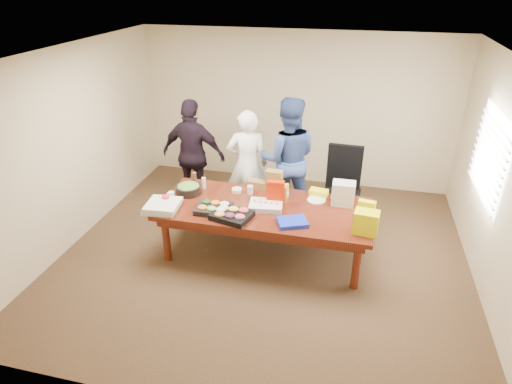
% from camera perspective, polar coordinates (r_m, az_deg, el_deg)
% --- Properties ---
extents(floor, '(5.50, 5.00, 0.02)m').
position_cam_1_polar(floor, '(6.13, 1.10, -8.19)').
color(floor, '#47301E').
rests_on(floor, ground).
extents(ceiling, '(5.50, 5.00, 0.02)m').
position_cam_1_polar(ceiling, '(5.05, 1.38, 17.78)').
color(ceiling, white).
rests_on(ceiling, wall_back).
extents(wall_back, '(5.50, 0.04, 2.70)m').
position_cam_1_polar(wall_back, '(7.77, 5.25, 10.78)').
color(wall_back, beige).
rests_on(wall_back, floor).
extents(wall_front, '(5.50, 0.04, 2.70)m').
position_cam_1_polar(wall_front, '(3.40, -8.08, -13.29)').
color(wall_front, beige).
rests_on(wall_front, floor).
extents(wall_left, '(0.04, 5.00, 2.70)m').
position_cam_1_polar(wall_left, '(6.56, -23.08, 5.51)').
color(wall_left, beige).
rests_on(wall_left, floor).
extents(wall_right, '(0.04, 5.00, 2.70)m').
position_cam_1_polar(wall_right, '(5.61, 29.82, 0.42)').
color(wall_right, beige).
rests_on(wall_right, floor).
extents(window_panel, '(0.03, 1.40, 1.10)m').
position_cam_1_polar(window_panel, '(6.08, 28.59, 4.21)').
color(window_panel, white).
rests_on(window_panel, wall_right).
extents(window_blinds, '(0.04, 1.36, 1.00)m').
position_cam_1_polar(window_blinds, '(6.07, 28.22, 4.25)').
color(window_blinds, beige).
rests_on(window_blinds, wall_right).
extents(conference_table, '(2.80, 1.20, 0.75)m').
position_cam_1_polar(conference_table, '(5.91, 1.13, -5.15)').
color(conference_table, '#4C1C0F').
rests_on(conference_table, floor).
extents(office_chair, '(0.65, 0.65, 1.23)m').
position_cam_1_polar(office_chair, '(6.48, 11.24, -0.18)').
color(office_chair, black).
rests_on(office_chair, floor).
extents(person_center, '(0.72, 0.56, 1.74)m').
position_cam_1_polar(person_center, '(6.68, -1.16, 3.66)').
color(person_center, white).
rests_on(person_center, floor).
extents(person_right, '(1.06, 0.89, 1.93)m').
position_cam_1_polar(person_right, '(6.66, 4.17, 4.41)').
color(person_right, '#354C88').
rests_on(person_right, floor).
extents(person_left, '(1.09, 0.52, 1.81)m').
position_cam_1_polar(person_left, '(7.01, -8.27, 4.89)').
color(person_left, black).
rests_on(person_left, floor).
extents(veggie_tray, '(0.46, 0.36, 0.07)m').
position_cam_1_polar(veggie_tray, '(5.63, -5.63, -2.21)').
color(veggie_tray, black).
rests_on(veggie_tray, conference_table).
extents(fruit_tray, '(0.55, 0.48, 0.07)m').
position_cam_1_polar(fruit_tray, '(5.46, -3.24, -3.12)').
color(fruit_tray, black).
rests_on(fruit_tray, conference_table).
extents(sheet_cake, '(0.47, 0.37, 0.08)m').
position_cam_1_polar(sheet_cake, '(5.67, 1.31, -1.80)').
color(sheet_cake, silver).
rests_on(sheet_cake, conference_table).
extents(salad_bowl, '(0.42, 0.42, 0.12)m').
position_cam_1_polar(salad_bowl, '(6.11, -8.93, 0.34)').
color(salad_bowl, black).
rests_on(salad_bowl, conference_table).
extents(chip_bag_blue, '(0.43, 0.38, 0.05)m').
position_cam_1_polar(chip_bag_blue, '(5.35, 4.83, -4.00)').
color(chip_bag_blue, '#162BC5').
rests_on(chip_bag_blue, conference_table).
extents(chip_bag_red, '(0.24, 0.11, 0.34)m').
position_cam_1_polar(chip_bag_red, '(5.71, 2.59, -0.10)').
color(chip_bag_red, '#C51F00').
rests_on(chip_bag_red, conference_table).
extents(chip_bag_yellow, '(0.22, 0.12, 0.31)m').
position_cam_1_polar(chip_bag_yellow, '(5.45, 14.34, -2.61)').
color(chip_bag_yellow, yellow).
rests_on(chip_bag_yellow, conference_table).
extents(chip_bag_orange, '(0.16, 0.08, 0.25)m').
position_cam_1_polar(chip_bag_orange, '(5.76, 3.27, -0.38)').
color(chip_bag_orange, '#C56A2B').
rests_on(chip_bag_orange, conference_table).
extents(mayo_jar, '(0.10, 0.10, 0.12)m').
position_cam_1_polar(mayo_jar, '(6.02, -0.79, 0.29)').
color(mayo_jar, white).
rests_on(mayo_jar, conference_table).
extents(mustard_bottle, '(0.06, 0.06, 0.18)m').
position_cam_1_polar(mustard_bottle, '(5.98, 4.05, 0.30)').
color(mustard_bottle, yellow).
rests_on(mustard_bottle, conference_table).
extents(dressing_bottle, '(0.07, 0.07, 0.20)m').
position_cam_1_polar(dressing_bottle, '(6.31, -8.15, 1.74)').
color(dressing_bottle, brown).
rests_on(dressing_bottle, conference_table).
extents(ranch_bottle, '(0.06, 0.06, 0.17)m').
position_cam_1_polar(ranch_bottle, '(6.21, -6.91, 1.19)').
color(ranch_bottle, white).
rests_on(ranch_bottle, conference_table).
extents(banana_bunch, '(0.27, 0.19, 0.08)m').
position_cam_1_polar(banana_bunch, '(6.05, 8.29, -0.08)').
color(banana_bunch, yellow).
rests_on(banana_bunch, conference_table).
extents(bread_loaf, '(0.30, 0.16, 0.12)m').
position_cam_1_polar(bread_loaf, '(6.18, 0.16, 1.02)').
color(bread_loaf, olive).
rests_on(bread_loaf, conference_table).
extents(kraft_bag, '(0.24, 0.15, 0.30)m').
position_cam_1_polar(kraft_bag, '(6.08, 2.40, 1.53)').
color(kraft_bag, olive).
rests_on(kraft_bag, conference_table).
extents(red_cup, '(0.10, 0.10, 0.13)m').
position_cam_1_polar(red_cup, '(5.87, -11.83, -1.04)').
color(red_cup, red).
rests_on(red_cup, conference_table).
extents(clear_cup_a, '(0.10, 0.10, 0.12)m').
position_cam_1_polar(clear_cup_a, '(5.97, -11.12, -0.53)').
color(clear_cup_a, white).
rests_on(clear_cup_a, conference_table).
extents(clear_cup_b, '(0.08, 0.08, 0.10)m').
position_cam_1_polar(clear_cup_b, '(5.98, -11.33, -0.59)').
color(clear_cup_b, white).
rests_on(clear_cup_b, conference_table).
extents(pizza_box_lower, '(0.45, 0.45, 0.05)m').
position_cam_1_polar(pizza_box_lower, '(5.79, -12.32, -2.01)').
color(pizza_box_lower, silver).
rests_on(pizza_box_lower, conference_table).
extents(pizza_box_upper, '(0.45, 0.45, 0.05)m').
position_cam_1_polar(pizza_box_upper, '(5.75, -12.21, -1.62)').
color(pizza_box_upper, silver).
rests_on(pizza_box_upper, pizza_box_lower).
extents(plate_a, '(0.26, 0.26, 0.01)m').
position_cam_1_polar(plate_a, '(5.93, 8.00, -1.06)').
color(plate_a, white).
rests_on(plate_a, conference_table).
extents(plate_b, '(0.31, 0.31, 0.02)m').
position_cam_1_polar(plate_b, '(6.04, 11.00, -0.74)').
color(plate_b, beige).
rests_on(plate_b, conference_table).
extents(dip_bowl_a, '(0.17, 0.17, 0.06)m').
position_cam_1_polar(dip_bowl_a, '(5.99, 3.67, -0.28)').
color(dip_bowl_a, beige).
rests_on(dip_bowl_a, conference_table).
extents(dip_bowl_b, '(0.17, 0.17, 0.06)m').
position_cam_1_polar(dip_bowl_b, '(6.08, -2.56, 0.22)').
color(dip_bowl_b, beige).
rests_on(dip_bowl_b, conference_table).
extents(grocery_bag_white, '(0.30, 0.21, 0.32)m').
position_cam_1_polar(grocery_bag_white, '(5.83, 11.48, -0.19)').
color(grocery_bag_white, beige).
rests_on(grocery_bag_white, conference_table).
extents(grocery_bag_yellow, '(0.31, 0.23, 0.29)m').
position_cam_1_polar(grocery_bag_yellow, '(5.26, 14.36, -3.91)').
color(grocery_bag_yellow, '#E6E801').
rests_on(grocery_bag_yellow, conference_table).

